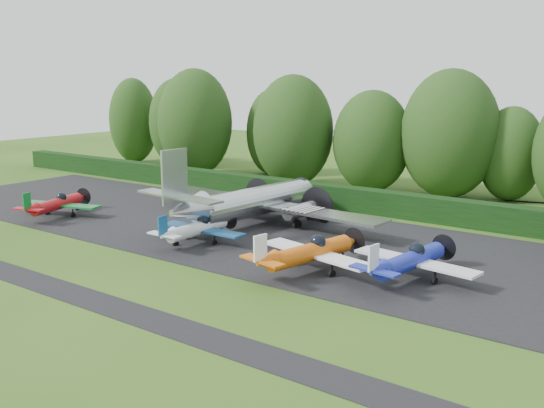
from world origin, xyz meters
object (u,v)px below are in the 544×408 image
Objects in this scene: light_plane_red at (57,204)px; light_plane_white at (198,228)px; light_plane_blue at (411,260)px; transport_plane at (254,201)px; light_plane_orange at (310,252)px.

light_plane_red is 14.87m from light_plane_white.
light_plane_white is 15.04m from light_plane_blue.
transport_plane is 2.93× the size of light_plane_red.
light_plane_orange is (9.76, -7.28, -0.65)m from transport_plane.
light_plane_orange is at bearing 16.02° from light_plane_red.
light_plane_blue is (5.30, 2.10, -0.06)m from light_plane_orange.
transport_plane is 16.42m from light_plane_red.
light_plane_blue reaches higher than light_plane_red.
light_plane_blue is (14.99, 1.16, 0.12)m from light_plane_white.
transport_plane is 3.01× the size of light_plane_white.
transport_plane reaches higher than light_plane_blue.
transport_plane is at bearing 131.39° from light_plane_orange.
light_plane_blue reaches higher than light_plane_white.
light_plane_red is 24.55m from light_plane_orange.
transport_plane is 12.20m from light_plane_orange.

